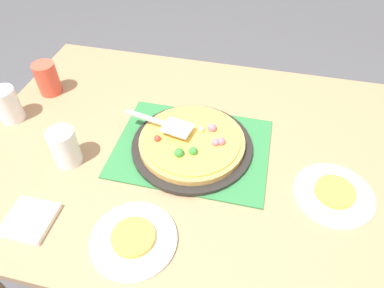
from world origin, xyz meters
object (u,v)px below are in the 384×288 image
Objects in this scene: pizza_server at (164,123)px; napkin_stack at (30,220)px; served_slice_left at (335,192)px; plate_near_left at (334,194)px; cup_far at (47,79)px; plate_far_right at (134,240)px; cup_corner at (65,147)px; pizza_pan at (192,146)px; pizza at (192,141)px; served_slice_right at (133,237)px; cup_near at (7,106)px.

napkin_stack is at bearing 55.19° from pizza_server.
plate_near_left is at bearing 0.00° from served_slice_left.
cup_far is 1.00× the size of napkin_stack.
cup_corner is at bearing -36.47° from plate_far_right.
served_slice_left is 0.92× the size of cup_far.
cup_corner is 0.30m from pizza_server.
pizza_pan is 1.73× the size of plate_far_right.
pizza reaches higher than pizza_pan.
served_slice_right is (0.07, 0.34, 0.01)m from pizza_pan.
served_slice_left is 0.92× the size of napkin_stack.
pizza_server reaches higher than pizza_pan.
pizza_server is (0.10, -0.02, 0.04)m from pizza.
cup_far is (0.58, -0.17, 0.03)m from pizza.
pizza_server is at bearing -177.44° from cup_near.
pizza_pan is at bearing -11.42° from plate_near_left.
cup_far reaches higher than pizza_server.
cup_corner reaches higher than pizza.
served_slice_right reaches higher than plate_far_right.
served_slice_left is at bearing 168.64° from pizza.
pizza is 0.38m from cup_corner.
plate_near_left is at bearing 168.58° from pizza_pan.
pizza_server is at bearing -86.05° from served_slice_right.
pizza_server is (0.03, -0.36, 0.07)m from plate_far_right.
napkin_stack is (0.26, 0.37, -0.06)m from pizza_server.
pizza is 2.75× the size of cup_far.
cup_near is at bearing -4.42° from plate_near_left.
napkin_stack is at bearing 18.86° from plate_near_left.
cup_corner is (-0.28, 0.13, 0.00)m from cup_near.
pizza_pan is at bearing 164.10° from cup_far.
served_slice_left is 1.00× the size of served_slice_right.
plate_near_left is 0.83m from napkin_stack.
served_slice_left is (0.00, 0.00, 0.01)m from plate_near_left.
plate_far_right is at bearing 27.36° from plate_near_left.
plate_near_left is 1.83× the size of cup_near.
plate_far_right is at bearing -178.06° from napkin_stack.
napkin_stack is at bearing 1.94° from served_slice_right.
cup_far is at bearing -14.03° from served_slice_left.
pizza reaches higher than plate_near_left.
pizza is at bearing -135.27° from napkin_stack.
plate_near_left is 0.94× the size of pizza_server.
cup_far is at bearing -14.03° from plate_near_left.
cup_near is at bearing 0.33° from pizza.
served_slice_left is at bearing 168.58° from pizza_pan.
pizza is 0.11m from pizza_server.
pizza is at bearing 164.07° from cup_far.
served_slice_left is at bearing 165.97° from cup_far.
napkin_stack is (-0.28, 0.35, -0.05)m from cup_near.
pizza is at bearing 147.27° from pizza_pan.
cup_far is at bearing -44.92° from plate_far_right.
served_slice_right is 0.66m from cup_near.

